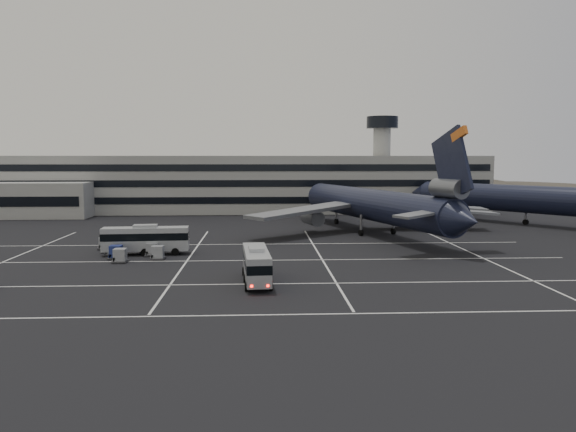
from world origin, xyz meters
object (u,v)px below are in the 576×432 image
object	(u,v)px
trijet_main	(374,205)
bus_far	(146,238)
bus_near	(256,263)
uld_cluster	(129,249)

from	to	relation	value
trijet_main	bus_far	bearing A→B (deg)	-168.61
bus_near	uld_cluster	bearing A→B (deg)	130.59
bus_near	bus_far	bearing A→B (deg)	126.29
trijet_main	bus_far	distance (m)	41.25
uld_cluster	bus_near	bearing A→B (deg)	-45.66
bus_far	trijet_main	bearing A→B (deg)	-65.83
bus_near	uld_cluster	size ratio (longest dim) A/B	0.84
trijet_main	bus_near	bearing A→B (deg)	-135.07
bus_near	bus_far	world-z (taller)	bus_far
bus_near	uld_cluster	world-z (taller)	bus_near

